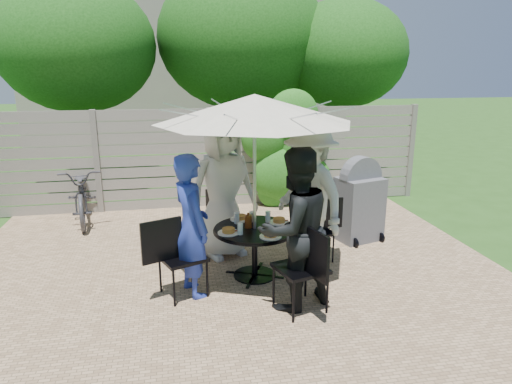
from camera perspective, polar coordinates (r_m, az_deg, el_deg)
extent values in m
plane|color=#254A17|center=(5.90, -2.79, -10.34)|extent=(60.00, 60.00, 0.00)
cube|color=tan|center=(6.34, -3.43, -8.32)|extent=(7.00, 6.00, 0.02)
cube|color=gray|center=(8.45, -5.72, 4.20)|extent=(8.00, 0.10, 1.85)
ellipsoid|color=#216116|center=(8.55, 3.79, 4.19)|extent=(1.20, 0.70, 1.80)
cube|color=gray|center=(17.28, -8.66, 15.07)|extent=(10.00, 6.00, 5.00)
ellipsoid|color=#15440F|center=(10.43, -21.54, 16.66)|extent=(3.20, 3.20, 2.72)
ellipsoid|color=#15440F|center=(10.91, -1.78, 18.68)|extent=(3.80, 3.80, 3.23)
ellipsoid|color=#15440F|center=(10.80, 10.98, 16.59)|extent=(2.80, 2.80, 2.38)
cylinder|color=black|center=(5.60, -0.18, -4.64)|extent=(1.28, 1.28, 0.03)
cylinder|color=black|center=(5.71, -0.17, -7.66)|extent=(0.07, 0.07, 0.64)
cylinder|color=black|center=(5.84, -0.17, -10.39)|extent=(0.53, 0.53, 0.04)
cylinder|color=silver|center=(5.46, -0.18, -0.39)|extent=(0.04, 0.04, 2.14)
cone|color=beige|center=(5.28, -0.19, 10.39)|extent=(3.00, 3.00, 0.33)
cube|color=black|center=(6.46, -4.52, -4.06)|extent=(0.52, 0.52, 0.03)
cube|color=black|center=(6.56, -5.41, -1.76)|extent=(0.18, 0.38, 0.41)
imported|color=silver|center=(6.19, -4.13, 0.52)|extent=(1.11, 0.91, 1.94)
cube|color=black|center=(5.27, -9.17, -8.09)|extent=(0.61, 0.61, 0.04)
cube|color=black|center=(5.09, -11.70, -5.97)|extent=(0.44, 0.21, 0.48)
imported|color=#2536A0|center=(5.18, -8.10, -4.24)|extent=(0.58, 0.71, 1.66)
cube|color=black|center=(4.92, 5.59, -9.47)|extent=(0.60, 0.60, 0.04)
cube|color=black|center=(4.63, 7.29, -7.61)|extent=(0.17, 0.47, 0.49)
imported|color=black|center=(4.86, 4.87, -4.74)|extent=(1.05, 0.93, 1.78)
cube|color=black|center=(6.18, 7.43, -4.95)|extent=(0.49, 0.49, 0.03)
cube|color=black|center=(6.21, 9.13, -2.73)|extent=(0.41, 0.12, 0.42)
imported|color=#BBBCB7|center=(5.95, 6.69, -0.49)|extent=(1.08, 1.38, 1.88)
cylinder|color=white|center=(5.88, -1.98, -3.42)|extent=(0.26, 0.26, 0.01)
cylinder|color=#AD6A33|center=(5.87, -1.98, -3.13)|extent=(0.15, 0.15, 0.05)
cylinder|color=white|center=(5.42, -3.45, -5.11)|extent=(0.26, 0.26, 0.01)
cylinder|color=#AD6A33|center=(5.41, -3.46, -4.79)|extent=(0.15, 0.15, 0.05)
cylinder|color=white|center=(5.30, 1.83, -5.58)|extent=(0.26, 0.26, 0.01)
cylinder|color=#AD6A33|center=(5.29, 1.83, -5.25)|extent=(0.15, 0.15, 0.05)
cylinder|color=white|center=(5.77, 2.90, -3.81)|extent=(0.26, 0.26, 0.01)
cylinder|color=#AD6A33|center=(5.76, 2.90, -3.51)|extent=(0.15, 0.15, 0.05)
cylinder|color=silver|center=(5.73, -2.41, -3.28)|extent=(0.07, 0.07, 0.14)
cylinder|color=silver|center=(5.36, -1.99, -4.62)|extent=(0.07, 0.07, 0.14)
cylinder|color=silver|center=(5.78, 1.50, -3.10)|extent=(0.07, 0.07, 0.14)
cylinder|color=#59280C|center=(5.58, -0.97, -3.70)|extent=(0.09, 0.09, 0.16)
cylinder|color=#C6B293|center=(5.80, -0.45, -3.15)|extent=(0.08, 0.08, 0.12)
imported|color=#333338|center=(8.27, -20.86, -0.16)|extent=(0.91, 1.91, 0.96)
cube|color=#59595E|center=(7.02, 12.72, -2.14)|extent=(0.74, 0.64, 0.97)
cylinder|color=#59595E|center=(6.89, 12.95, 1.72)|extent=(0.67, 0.36, 0.64)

